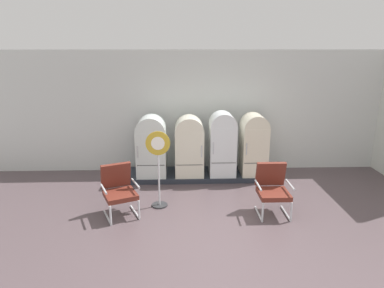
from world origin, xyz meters
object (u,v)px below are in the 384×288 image
refrigerator_0 (151,144)px  refrigerator_2 (222,142)px  refrigerator_3 (254,142)px  armchair_left (119,188)px  refrigerator_1 (189,144)px  armchair_right (272,187)px  sign_stand (159,169)px

refrigerator_0 → refrigerator_2: refrigerator_2 is taller
refrigerator_0 → refrigerator_3: (2.46, 0.00, 0.02)m
refrigerator_3 → armchair_left: 3.48m
refrigerator_1 → armchair_right: size_ratio=1.47×
refrigerator_1 → sign_stand: 1.64m
refrigerator_0 → refrigerator_3: size_ratio=0.98×
sign_stand → refrigerator_0: bearing=99.7°
refrigerator_1 → refrigerator_2: refrigerator_2 is taller
refrigerator_3 → sign_stand: refrigerator_3 is taller
refrigerator_2 → sign_stand: 2.07m
armchair_left → sign_stand: size_ratio=0.62×
refrigerator_0 → refrigerator_1: bearing=-0.5°
refrigerator_1 → armchair_right: refrigerator_1 is taller
sign_stand → refrigerator_1: bearing=66.8°
armchair_right → armchair_left: bearing=179.1°
refrigerator_0 → armchair_left: size_ratio=1.49×
refrigerator_1 → refrigerator_3: bearing=0.4°
refrigerator_3 → armchair_right: (-0.02, -1.86, -0.37)m
refrigerator_0 → refrigerator_1: size_ratio=1.01×
refrigerator_0 → refrigerator_2: bearing=-1.0°
refrigerator_0 → refrigerator_1: refrigerator_0 is taller
refrigerator_1 → armchair_left: (-1.39, -1.81, -0.34)m
armchair_right → refrigerator_3: bearing=89.5°
refrigerator_0 → refrigerator_1: 0.90m
refrigerator_1 → armchair_left: 2.31m
sign_stand → refrigerator_2: bearing=45.9°
refrigerator_0 → sign_stand: (0.26, -1.51, -0.08)m
refrigerator_2 → refrigerator_3: refrigerator_2 is taller
refrigerator_1 → refrigerator_0: bearing=179.5°
refrigerator_0 → armchair_left: 1.91m
armchair_right → refrigerator_2: bearing=112.2°
armchair_left → armchair_right: size_ratio=1.00×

